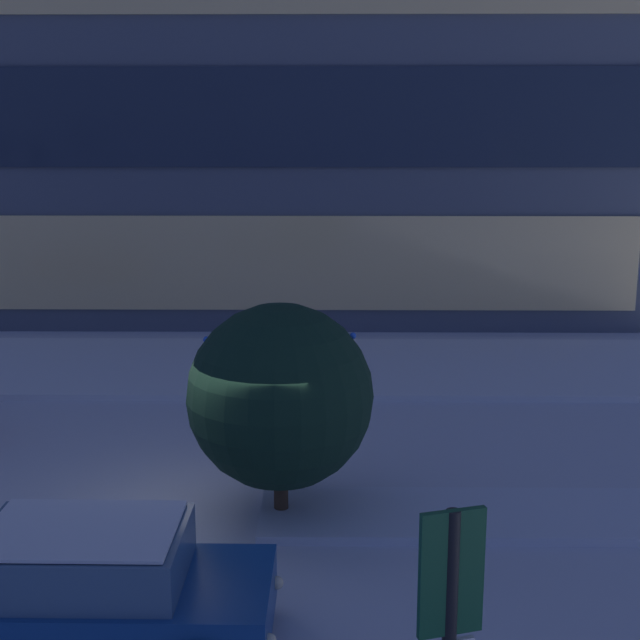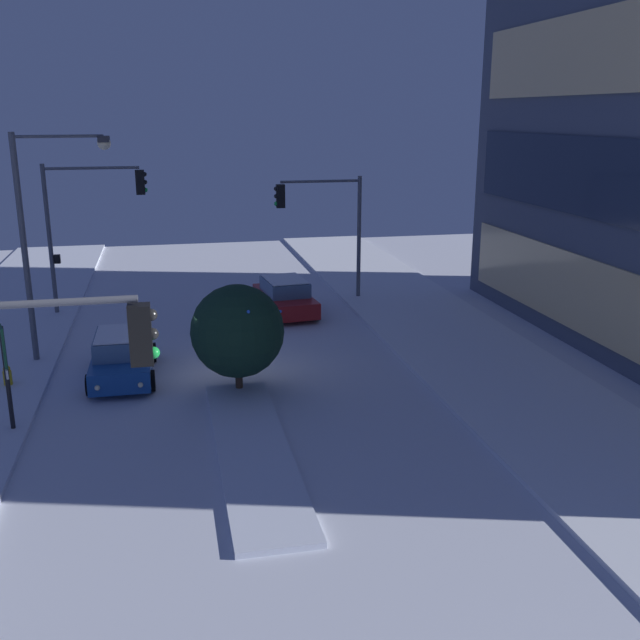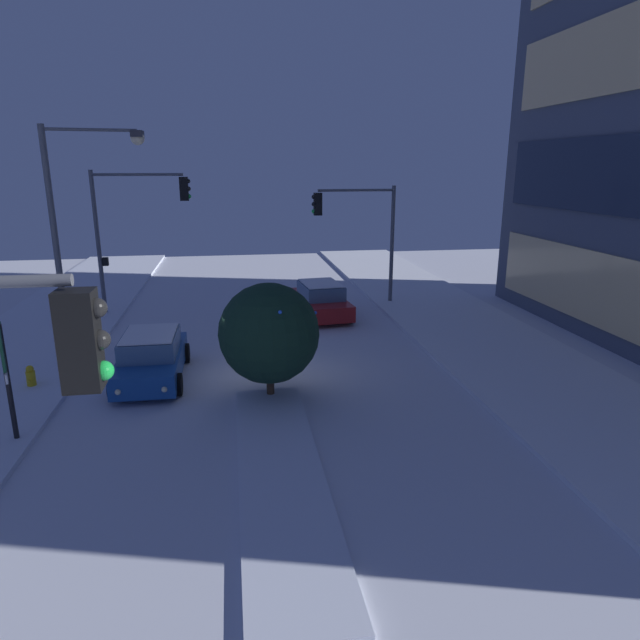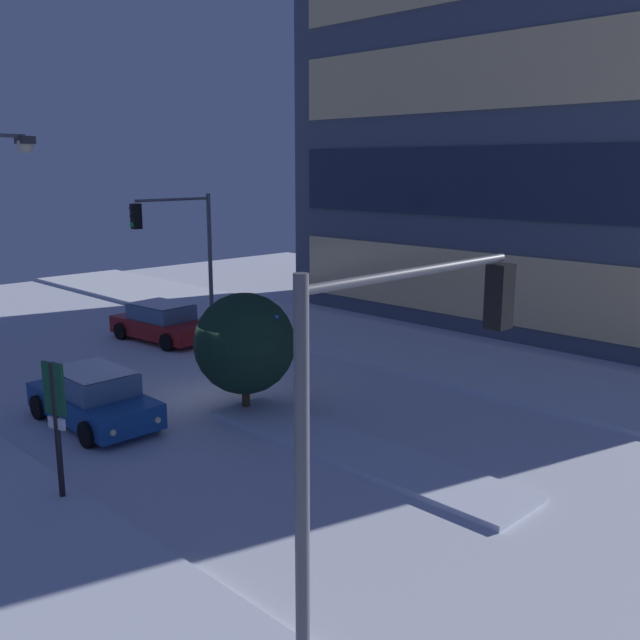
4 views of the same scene
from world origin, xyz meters
TOP-DOWN VIEW (x-y plane):
  - ground at (0.00, 0.00)m, footprint 52.00×52.00m
  - curb_strip_far at (0.00, 8.37)m, footprint 52.00×5.20m
  - median_strip at (4.99, -0.06)m, footprint 9.00×1.80m
  - car_near at (-1.24, -3.48)m, footprint 4.36×2.05m
  - car_far at (-7.89, 2.89)m, footprint 4.56×2.39m
  - traffic_light_corner_near_left at (-9.52, -5.04)m, footprint 0.32×4.14m
  - traffic_light_corner_far_left at (-9.63, 4.98)m, footprint 0.32×3.91m
  - street_lamp_arched at (-3.39, -5.61)m, footprint 0.74×3.06m
  - fire_hydrant at (-0.93, -6.91)m, footprint 0.48×0.26m
  - parking_info_sign at (2.52, -6.16)m, footprint 0.54×0.22m
  - decorated_tree_median at (0.80, 0.03)m, footprint 2.81×2.81m

SIDE VIEW (x-z plane):
  - ground at x=0.00m, z-range 0.00..0.00m
  - curb_strip_far at x=0.00m, z-range 0.00..0.14m
  - median_strip at x=4.99m, z-range 0.00..0.14m
  - fire_hydrant at x=-0.93m, z-range -0.02..0.74m
  - car_near at x=-1.24m, z-range -0.04..1.46m
  - car_far at x=-7.89m, z-range -0.04..1.46m
  - parking_info_sign at x=2.52m, z-range 0.42..3.37m
  - decorated_tree_median at x=0.80m, z-range 0.26..3.61m
  - traffic_light_corner_far_left at x=-9.63m, z-range 1.10..6.65m
  - traffic_light_corner_near_left at x=-9.52m, z-range 1.14..7.40m
  - street_lamp_arched at x=-3.39m, z-range 1.17..8.81m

